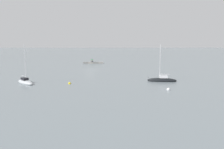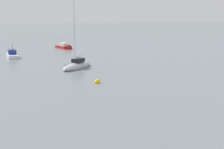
% 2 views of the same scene
% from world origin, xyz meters
% --- Properties ---
extents(ground_plane, '(500.00, 500.00, 0.00)m').
position_xyz_m(ground_plane, '(0.00, 0.00, 0.00)').
color(ground_plane, slate).
extents(seawall_pier, '(9.14, 1.57, 0.66)m').
position_xyz_m(seawall_pier, '(0.00, -21.68, 0.33)').
color(seawall_pier, gray).
rests_on(seawall_pier, ground_plane).
extents(person_seated_dark_left, '(0.44, 0.64, 0.73)m').
position_xyz_m(person_seated_dark_left, '(0.30, -21.59, 0.91)').
color(person_seated_dark_left, '#1E2333').
rests_on(person_seated_dark_left, seawall_pier).
extents(person_seated_grey_right, '(0.44, 0.64, 0.73)m').
position_xyz_m(person_seated_grey_right, '(0.86, -21.60, 0.91)').
color(person_seated_grey_right, '#1E2333').
rests_on(person_seated_grey_right, seawall_pier).
extents(umbrella_open_green, '(1.48, 1.48, 1.31)m').
position_xyz_m(umbrella_open_green, '(0.59, -21.70, 1.79)').
color(umbrella_open_green, black).
rests_on(umbrella_open_green, seawall_pier).
extents(sailboat_grey_near, '(6.22, 6.45, 9.95)m').
position_xyz_m(sailboat_grey_near, '(14.22, 26.32, 0.35)').
color(sailboat_grey_near, '#ADB2B7').
rests_on(sailboat_grey_near, ground_plane).
extents(sailboat_black_far, '(7.69, 3.29, 9.87)m').
position_xyz_m(sailboat_black_far, '(-20.18, 24.61, 0.37)').
color(sailboat_black_far, black).
rests_on(sailboat_black_far, ground_plane).
extents(mooring_buoy_near, '(0.63, 0.63, 0.63)m').
position_xyz_m(mooring_buoy_near, '(3.23, 27.21, 0.11)').
color(mooring_buoy_near, yellow).
rests_on(mooring_buoy_near, ground_plane).
extents(mooring_buoy_far, '(0.69, 0.69, 0.69)m').
position_xyz_m(mooring_buoy_far, '(-18.97, 34.80, 0.12)').
color(mooring_buoy_far, white).
rests_on(mooring_buoy_far, ground_plane).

